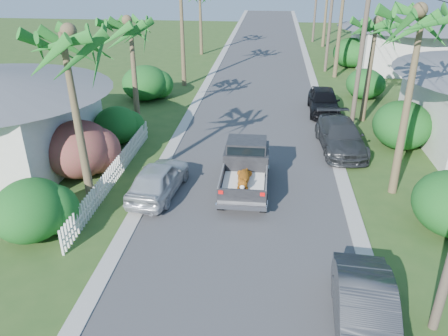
# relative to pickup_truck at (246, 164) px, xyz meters

# --- Properties ---
(ground) EXTENTS (120.00, 120.00, 0.00)m
(ground) POSITION_rel_pickup_truck_xyz_m (0.10, -5.81, -1.01)
(ground) COLOR #2C4D1C
(ground) RESTS_ON ground
(road) EXTENTS (8.00, 100.00, 0.02)m
(road) POSITION_rel_pickup_truck_xyz_m (0.10, 19.19, -1.00)
(road) COLOR #38383A
(road) RESTS_ON ground
(curb_left) EXTENTS (0.60, 100.00, 0.06)m
(curb_left) POSITION_rel_pickup_truck_xyz_m (-4.20, 19.19, -0.98)
(curb_left) COLOR #A5A39E
(curb_left) RESTS_ON ground
(curb_right) EXTENTS (0.60, 100.00, 0.06)m
(curb_right) POSITION_rel_pickup_truck_xyz_m (4.40, 19.19, -0.98)
(curb_right) COLOR #A5A39E
(curb_right) RESTS_ON ground
(pickup_truck) EXTENTS (1.98, 5.12, 2.06)m
(pickup_truck) POSITION_rel_pickup_truck_xyz_m (0.00, 0.00, 0.00)
(pickup_truck) COLOR black
(pickup_truck) RESTS_ON ground
(parked_car_rn) EXTENTS (1.79, 4.45, 1.44)m
(parked_car_rn) POSITION_rel_pickup_truck_xyz_m (3.70, -8.23, -0.29)
(parked_car_rn) COLOR #34363A
(parked_car_rn) RESTS_ON ground
(parked_car_rm) EXTENTS (2.49, 5.35, 1.51)m
(parked_car_rm) POSITION_rel_pickup_truck_xyz_m (4.70, 4.49, -0.25)
(parked_car_rm) COLOR #2C2E31
(parked_car_rm) RESTS_ON ground
(parked_car_rf) EXTENTS (1.92, 4.69, 1.59)m
(parked_car_rf) POSITION_rel_pickup_truck_xyz_m (4.40, 10.52, -0.21)
(parked_car_rf) COLOR black
(parked_car_rf) RESTS_ON ground
(parked_car_ln) EXTENTS (2.17, 4.41, 1.45)m
(parked_car_ln) POSITION_rel_pickup_truck_xyz_m (-3.64, -1.26, -0.29)
(parked_car_ln) COLOR silver
(parked_car_ln) RESTS_ON ground
(palm_l_a) EXTENTS (4.40, 4.40, 8.20)m
(palm_l_a) POSITION_rel_pickup_truck_xyz_m (-6.10, -2.81, 5.92)
(palm_l_a) COLOR brown
(palm_l_a) RESTS_ON ground
(palm_l_b) EXTENTS (4.40, 4.40, 7.40)m
(palm_l_b) POSITION_rel_pickup_truck_xyz_m (-6.70, 6.19, 5.14)
(palm_l_b) COLOR brown
(palm_l_b) RESTS_ON ground
(palm_r_a) EXTENTS (4.40, 4.40, 8.70)m
(palm_r_a) POSITION_rel_pickup_truck_xyz_m (6.40, 0.19, 6.41)
(palm_r_a) COLOR brown
(palm_r_a) RESTS_ON ground
(palm_r_b) EXTENTS (4.40, 4.40, 7.20)m
(palm_r_b) POSITION_rel_pickup_truck_xyz_m (6.70, 9.19, 4.94)
(palm_r_b) COLOR brown
(palm_r_b) RESTS_ON ground
(shrub_l_a) EXTENTS (2.60, 2.86, 2.20)m
(shrub_l_a) POSITION_rel_pickup_truck_xyz_m (-7.40, -4.81, 0.09)
(shrub_l_a) COLOR #164D19
(shrub_l_a) RESTS_ON ground
(shrub_l_b) EXTENTS (3.00, 3.30, 2.60)m
(shrub_l_b) POSITION_rel_pickup_truck_xyz_m (-7.70, 0.19, 0.29)
(shrub_l_b) COLOR #C21B4A
(shrub_l_b) RESTS_ON ground
(shrub_l_c) EXTENTS (2.40, 2.64, 2.00)m
(shrub_l_c) POSITION_rel_pickup_truck_xyz_m (-7.30, 4.19, -0.01)
(shrub_l_c) COLOR #164D19
(shrub_l_c) RESTS_ON ground
(shrub_l_d) EXTENTS (3.20, 3.52, 2.40)m
(shrub_l_d) POSITION_rel_pickup_truck_xyz_m (-7.90, 12.19, 0.19)
(shrub_l_d) COLOR #164D19
(shrub_l_d) RESTS_ON ground
(shrub_r_b) EXTENTS (3.00, 3.30, 2.50)m
(shrub_r_b) POSITION_rel_pickup_truck_xyz_m (7.90, 5.19, 0.24)
(shrub_r_b) COLOR #164D19
(shrub_r_b) RESTS_ON ground
(shrub_r_c) EXTENTS (2.60, 2.86, 2.10)m
(shrub_r_c) POSITION_rel_pickup_truck_xyz_m (7.60, 14.19, 0.04)
(shrub_r_c) COLOR #164D19
(shrub_r_c) RESTS_ON ground
(shrub_r_d) EXTENTS (3.20, 3.52, 2.60)m
(shrub_r_d) POSITION_rel_pickup_truck_xyz_m (8.10, 24.19, 0.29)
(shrub_r_d) COLOR #164D19
(shrub_r_d) RESTS_ON ground
(picket_fence) EXTENTS (0.10, 11.00, 1.00)m
(picket_fence) POSITION_rel_pickup_truck_xyz_m (-5.90, -0.31, -0.51)
(picket_fence) COLOR white
(picket_fence) RESTS_ON ground
(house_right_far) EXTENTS (9.00, 8.00, 4.60)m
(house_right_far) POSITION_rel_pickup_truck_xyz_m (13.10, 24.19, 1.11)
(house_right_far) COLOR silver
(house_right_far) RESTS_ON ground
(utility_pole_b) EXTENTS (1.60, 0.26, 9.00)m
(utility_pole_b) POSITION_rel_pickup_truck_xyz_m (5.70, 7.19, 3.59)
(utility_pole_b) COLOR brown
(utility_pole_b) RESTS_ON ground
(utility_pole_c) EXTENTS (1.60, 0.26, 9.00)m
(utility_pole_c) POSITION_rel_pickup_truck_xyz_m (5.70, 22.19, 3.59)
(utility_pole_c) COLOR brown
(utility_pole_c) RESTS_ON ground
(utility_pole_d) EXTENTS (1.60, 0.26, 9.00)m
(utility_pole_d) POSITION_rel_pickup_truck_xyz_m (5.70, 37.19, 3.59)
(utility_pole_d) COLOR brown
(utility_pole_d) RESTS_ON ground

